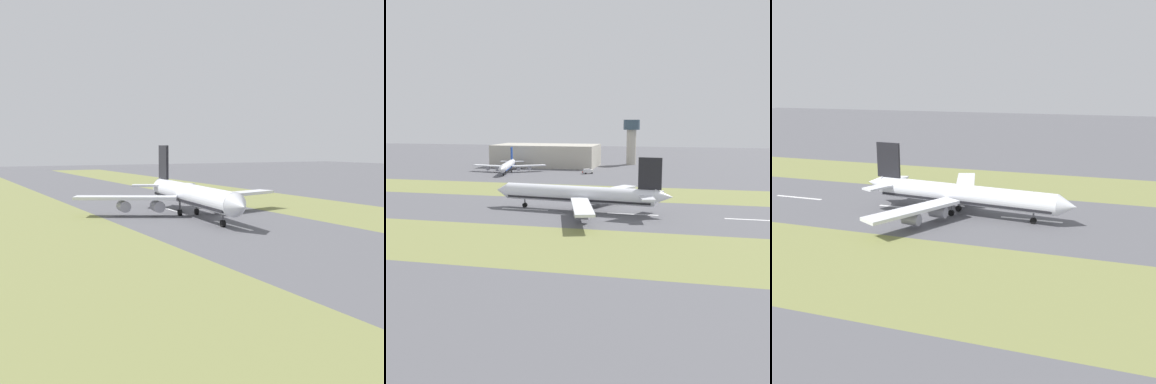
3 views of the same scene
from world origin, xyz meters
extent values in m
plane|color=#56565B|center=(0.00, 0.00, 0.00)|extent=(800.00, 800.00, 0.00)
cube|color=olive|center=(-45.00, 0.00, 0.00)|extent=(40.00, 600.00, 0.01)
cube|color=olive|center=(45.00, 0.00, 0.00)|extent=(40.00, 600.00, 0.01)
cube|color=silver|center=(0.00, -54.90, 0.01)|extent=(1.20, 18.00, 0.01)
cube|color=silver|center=(0.00, -14.90, 0.01)|extent=(1.20, 18.00, 0.01)
cube|color=silver|center=(0.00, 25.10, 0.01)|extent=(1.20, 18.00, 0.01)
cylinder|color=silver|center=(1.35, 5.10, 6.20)|extent=(11.68, 56.32, 6.00)
cone|color=silver|center=(4.46, 35.44, 6.20)|extent=(6.36, 5.57, 5.88)
cone|color=silver|center=(-1.81, -25.74, 7.00)|extent=(5.69, 6.49, 5.10)
cube|color=black|center=(1.35, 5.10, 4.55)|extent=(11.15, 54.06, 0.70)
cube|color=silver|center=(-16.79, -0.30, 5.30)|extent=(29.52, 13.83, 0.90)
cube|color=silver|center=(18.02, -3.87, 5.30)|extent=(28.44, 18.85, 0.90)
cylinder|color=#93939E|center=(-8.01, 2.04, 2.85)|extent=(3.67, 5.10, 3.20)
cylinder|color=#93939E|center=(-17.32, -0.52, 2.85)|extent=(3.67, 5.10, 3.20)
cylinder|color=#93939E|center=(9.90, 0.20, 2.85)|extent=(3.67, 5.10, 3.20)
cylinder|color=#93939E|center=(18.49, -4.20, 2.85)|extent=(3.67, 5.10, 3.20)
cube|color=black|center=(-1.30, -20.76, 14.70)|extent=(1.61, 8.04, 11.00)
cube|color=silver|center=(-6.77, -20.20, 7.20)|extent=(10.70, 6.41, 0.60)
cube|color=silver|center=(4.17, -21.32, 7.20)|extent=(10.93, 8.07, 0.60)
cylinder|color=#59595E|center=(3.52, 26.27, 2.50)|extent=(0.50, 0.50, 3.20)
cylinder|color=black|center=(3.52, 26.27, 0.90)|extent=(1.08, 1.88, 1.80)
cylinder|color=#59595E|center=(-1.54, 2.38, 2.50)|extent=(0.50, 0.50, 3.20)
cylinder|color=black|center=(-1.54, 2.38, 0.90)|extent=(1.08, 1.88, 1.80)
cylinder|color=#59595E|center=(3.63, 1.85, 2.50)|extent=(0.50, 0.50, 3.20)
cylinder|color=black|center=(3.63, 1.85, 0.90)|extent=(1.08, 1.88, 1.80)
cube|color=#B2AD9E|center=(152.80, 62.48, 7.64)|extent=(36.00, 72.57, 15.29)
cylinder|color=#B2AD9E|center=(177.32, 4.72, 12.79)|extent=(7.00, 7.00, 25.58)
cylinder|color=#334756|center=(177.32, 4.72, 29.19)|extent=(12.00, 12.00, 7.22)
cylinder|color=silver|center=(107.80, 74.50, 4.57)|extent=(41.19, 13.50, 4.42)
cone|color=silver|center=(85.90, 69.49, 4.57)|extent=(4.56, 5.04, 4.33)
cone|color=silver|center=(130.05, 79.59, 5.16)|extent=(5.15, 4.65, 3.76)
cube|color=navy|center=(107.80, 74.50, 3.35)|extent=(39.53, 12.92, 0.52)
cube|color=silver|center=(115.85, 63.12, 3.90)|extent=(15.84, 20.05, 0.66)
cube|color=silver|center=(110.11, 88.25, 3.90)|extent=(7.75, 21.79, 0.66)
cylinder|color=#93939E|center=(112.15, 68.69, 2.10)|extent=(3.97, 3.09, 2.36)
cylinder|color=#93939E|center=(116.14, 62.81, 2.10)|extent=(3.97, 3.09, 2.36)
cylinder|color=#93939E|center=(109.19, 81.61, 2.10)|extent=(3.97, 3.09, 2.36)
cylinder|color=#93939E|center=(110.23, 88.65, 2.10)|extent=(3.97, 3.09, 2.36)
cube|color=navy|center=(126.46, 78.77, 10.83)|extent=(5.87, 1.89, 8.10)
cube|color=silver|center=(127.37, 74.82, 5.30)|extent=(6.56, 7.98, 0.44)
cube|color=silver|center=(125.56, 82.71, 5.30)|extent=(3.88, 7.62, 0.44)
cylinder|color=#59595E|center=(92.52, 71.00, 1.84)|extent=(0.37, 0.37, 2.36)
cylinder|color=black|center=(92.52, 71.00, 0.66)|extent=(1.44, 0.94, 1.33)
cylinder|color=#59595E|center=(110.38, 73.12, 1.84)|extent=(0.37, 0.37, 2.36)
cylinder|color=black|center=(110.38, 73.12, 0.66)|extent=(1.44, 0.94, 1.33)
cylinder|color=#59595E|center=(109.52, 76.86, 1.84)|extent=(0.37, 0.37, 2.36)
cylinder|color=black|center=(109.52, 76.86, 0.66)|extent=(1.44, 0.94, 1.33)
cube|color=white|center=(114.60, 22.51, 1.50)|extent=(2.96, 2.93, 2.00)
cube|color=silver|center=(112.76, 24.87, 1.80)|extent=(4.19, 4.51, 2.60)
cylinder|color=black|center=(115.47, 23.18, 0.50)|extent=(0.89, 1.00, 1.00)
cylinder|color=black|center=(113.73, 21.83, 0.50)|extent=(0.89, 1.00, 1.00)
cylinder|color=black|center=(112.89, 26.49, 0.50)|extent=(0.89, 1.00, 1.00)
cylinder|color=black|center=(111.15, 25.14, 0.50)|extent=(0.89, 1.00, 1.00)
cube|color=#B2231E|center=(116.47, 26.28, 0.78)|extent=(4.55, 4.17, 0.90)
cube|color=#B2231E|center=(116.32, 26.40, 1.63)|extent=(2.84, 2.71, 0.80)
cylinder|color=black|center=(118.15, 26.08, 0.33)|extent=(0.66, 0.60, 0.66)
cylinder|color=black|center=(117.02, 24.68, 0.33)|extent=(0.66, 0.60, 0.66)
cylinder|color=black|center=(115.93, 27.88, 0.33)|extent=(0.66, 0.60, 0.66)
cylinder|color=black|center=(114.80, 26.48, 0.33)|extent=(0.66, 0.60, 0.66)
camera|label=1|loc=(69.51, 139.47, 20.06)|focal=50.00mm
camera|label=2|loc=(-155.01, -30.40, 32.95)|focal=42.00mm
camera|label=3|loc=(123.48, 45.11, 39.57)|focal=42.00mm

